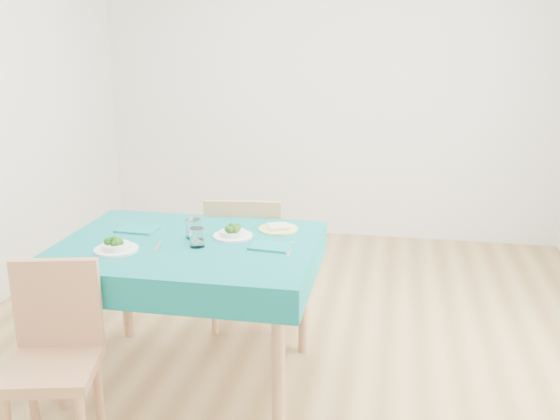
% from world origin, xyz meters
% --- Properties ---
extents(room_shell, '(4.02, 4.52, 2.73)m').
position_xyz_m(room_shell, '(0.00, 0.00, 1.35)').
color(room_shell, olive).
rests_on(room_shell, ground).
extents(table, '(1.28, 0.98, 0.76)m').
position_xyz_m(table, '(-0.40, -0.36, 0.38)').
color(table, '#086160').
rests_on(table, ground).
extents(chair_near, '(0.46, 0.48, 0.93)m').
position_xyz_m(chair_near, '(-0.76, -1.09, 0.47)').
color(chair_near, '#A7764E').
rests_on(chair_near, ground).
extents(chair_far, '(0.50, 0.53, 1.12)m').
position_xyz_m(chair_far, '(-0.27, 0.35, 0.56)').
color(chair_far, '#A7764E').
rests_on(chair_far, ground).
extents(bowl_near, '(0.21, 0.21, 0.06)m').
position_xyz_m(bowl_near, '(-0.71, -0.54, 0.79)').
color(bowl_near, white).
rests_on(bowl_near, table).
extents(bowl_far, '(0.20, 0.20, 0.06)m').
position_xyz_m(bowl_far, '(-0.20, -0.23, 0.79)').
color(bowl_far, white).
rests_on(bowl_far, table).
extents(fork_near, '(0.05, 0.16, 0.00)m').
position_xyz_m(fork_near, '(-0.79, -0.51, 0.76)').
color(fork_near, silver).
rests_on(fork_near, table).
extents(knife_near, '(0.05, 0.19, 0.00)m').
position_xyz_m(knife_near, '(-0.53, -0.43, 0.76)').
color(knife_near, silver).
rests_on(knife_near, table).
extents(fork_far, '(0.08, 0.20, 0.00)m').
position_xyz_m(fork_far, '(-0.39, -0.26, 0.76)').
color(fork_far, silver).
rests_on(fork_far, table).
extents(knife_far, '(0.03, 0.22, 0.00)m').
position_xyz_m(knife_far, '(0.12, -0.36, 0.76)').
color(knife_far, silver).
rests_on(knife_far, table).
extents(napkin_near, '(0.21, 0.15, 0.01)m').
position_xyz_m(napkin_near, '(-0.74, -0.21, 0.76)').
color(napkin_near, '#0C6B69').
rests_on(napkin_near, table).
extents(napkin_far, '(0.21, 0.16, 0.01)m').
position_xyz_m(napkin_far, '(0.02, -0.35, 0.76)').
color(napkin_far, '#0C6B69').
rests_on(napkin_far, table).
extents(tumbler_center, '(0.08, 0.08, 0.10)m').
position_xyz_m(tumbler_center, '(-0.40, -0.28, 0.81)').
color(tumbler_center, white).
rests_on(tumbler_center, table).
extents(tumbler_side, '(0.07, 0.07, 0.10)m').
position_xyz_m(tumbler_side, '(-0.34, -0.41, 0.81)').
color(tumbler_side, white).
rests_on(tumbler_side, table).
extents(side_plate, '(0.21, 0.21, 0.01)m').
position_xyz_m(side_plate, '(0.00, -0.07, 0.76)').
color(side_plate, '#C9D96A').
rests_on(side_plate, table).
extents(bread_slice, '(0.14, 0.14, 0.02)m').
position_xyz_m(bread_slice, '(0.00, -0.07, 0.78)').
color(bread_slice, beige).
rests_on(bread_slice, side_plate).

